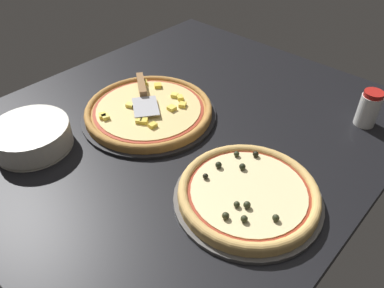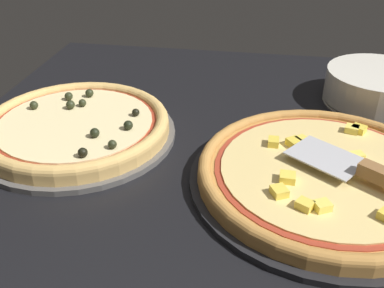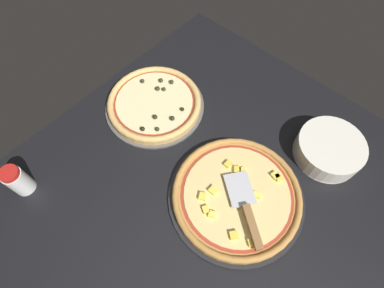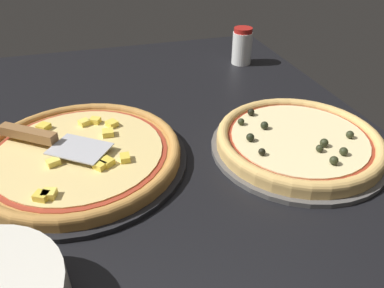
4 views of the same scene
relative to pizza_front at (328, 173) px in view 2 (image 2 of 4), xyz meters
The scene contains 7 objects.
ground_plane 12.40cm from the pizza_front, 114.07° to the left, with size 125.86×110.27×3.60cm, color black.
pizza_pan_front 1.83cm from the pizza_front, 10.82° to the left, with size 41.54×41.54×1.00cm, color black.
pizza_front is the anchor object (origin of this frame).
pizza_pan_back 43.85cm from the pizza_front, 79.84° to the left, with size 35.60×35.60×1.00cm, color #565451.
pizza_back 43.80cm from the pizza_front, 79.83° to the left, with size 33.46×33.46×3.95cm.
serving_spatula 8.15cm from the pizza_front, 118.74° to the right, with size 17.52×21.62×2.00cm.
plate_stack 34.25cm from the pizza_front, 21.98° to the right, with size 21.33×21.33×7.00cm.
Camera 2 is at (-53.72, 0.27, 41.12)cm, focal length 42.00 mm.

